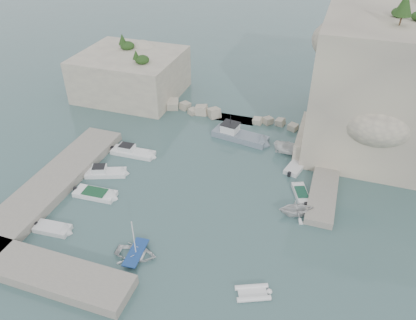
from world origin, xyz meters
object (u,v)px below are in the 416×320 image
(motorboat_b, at_px, (106,175))
(work_boat, at_px, (240,139))
(tender_east_c, at_px, (297,166))
(tender_east_d, at_px, (292,155))
(tender_east_a, at_px, (295,215))
(rowboat, at_px, (136,256))
(tender_east_b, at_px, (301,196))
(motorboat_a, at_px, (133,154))
(motorboat_c, at_px, (96,196))
(motorboat_e, at_px, (53,230))
(inflatable_dinghy, at_px, (253,294))

(motorboat_b, xyz_separation_m, work_boat, (13.50, 13.53, 0.00))
(tender_east_c, distance_m, tender_east_d, 2.70)
(motorboat_b, height_order, tender_east_a, tender_east_a)
(rowboat, xyz_separation_m, tender_east_b, (13.83, 14.31, 0.00))
(tender_east_c, relative_size, work_boat, 0.63)
(motorboat_a, bearing_deg, tender_east_a, -14.08)
(tender_east_c, bearing_deg, motorboat_c, 136.99)
(motorboat_a, distance_m, motorboat_b, 5.28)
(tender_east_b, xyz_separation_m, tender_east_d, (-2.38, 8.25, 0.00))
(tender_east_a, distance_m, work_boat, 16.54)
(motorboat_e, height_order, motorboat_b, motorboat_b)
(tender_east_a, bearing_deg, motorboat_e, 91.20)
(rowboat, xyz_separation_m, work_boat, (3.89, 24.22, 0.00))
(motorboat_a, relative_size, tender_east_c, 1.18)
(tender_east_b, bearing_deg, rowboat, 113.85)
(motorboat_c, bearing_deg, motorboat_a, 86.14)
(motorboat_b, distance_m, rowboat, 14.38)
(motorboat_e, distance_m, tender_east_a, 25.79)
(motorboat_a, bearing_deg, tender_east_c, 9.79)
(tender_east_d, bearing_deg, motorboat_a, 106.96)
(tender_east_c, relative_size, tender_east_d, 1.08)
(tender_east_d, bearing_deg, tender_east_b, -165.44)
(motorboat_b, bearing_deg, work_boat, 24.14)
(motorboat_c, relative_size, rowboat, 1.30)
(inflatable_dinghy, bearing_deg, tender_east_b, 58.18)
(motorboat_c, xyz_separation_m, tender_east_c, (21.25, 13.37, 0.00))
(motorboat_c, xyz_separation_m, tender_east_a, (22.39, 4.18, 0.00))
(motorboat_a, xyz_separation_m, tender_east_c, (21.12, 4.23, 0.00))
(inflatable_dinghy, relative_size, tender_east_c, 0.60)
(motorboat_a, xyz_separation_m, tender_east_a, (22.26, -4.95, 0.00))
(tender_east_b, bearing_deg, motorboat_b, 76.64)
(motorboat_a, bearing_deg, motorboat_b, -103.15)
(tender_east_b, bearing_deg, tender_east_a, 156.00)
(tender_east_c, bearing_deg, tender_east_b, -152.93)
(motorboat_a, relative_size, rowboat, 1.55)
(motorboat_b, bearing_deg, tender_east_c, 2.07)
(motorboat_b, distance_m, tender_east_b, 23.71)
(motorboat_b, relative_size, inflatable_dinghy, 1.66)
(motorboat_a, relative_size, motorboat_b, 1.18)
(motorboat_c, distance_m, rowboat, 10.98)
(inflatable_dinghy, xyz_separation_m, tender_east_a, (2.00, 11.60, 0.00))
(motorboat_b, bearing_deg, rowboat, -68.95)
(motorboat_e, relative_size, rowboat, 1.00)
(inflatable_dinghy, height_order, tender_east_a, tender_east_a)
(motorboat_c, distance_m, tender_east_b, 23.75)
(tender_east_c, height_order, work_boat, work_boat)
(tender_east_d, bearing_deg, motorboat_e, 134.70)
(motorboat_e, xyz_separation_m, tender_east_c, (22.38, 19.74, 0.00))
(inflatable_dinghy, bearing_deg, tender_east_a, 56.42)
(motorboat_a, bearing_deg, tender_east_b, -5.51)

